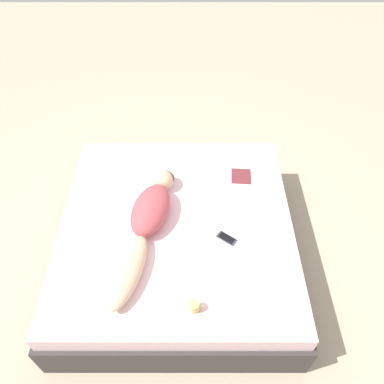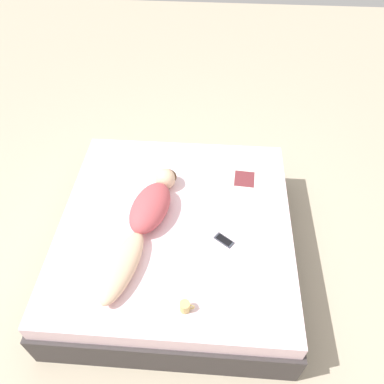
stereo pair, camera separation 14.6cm
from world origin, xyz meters
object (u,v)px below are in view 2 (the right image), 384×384
Objects in this scene: coffee_mug at (185,306)px; cell_phone at (224,240)px; person at (145,219)px; open_magazine at (230,178)px.

cell_phone is (0.26, 0.60, -0.04)m from coffee_mug.
open_magazine is (0.68, 0.60, -0.09)m from person.
person is 0.65m from cell_phone.
coffee_mug is 0.62× the size of cell_phone.
cell_phone is at bearing 66.52° from coffee_mug.
coffee_mug is at bearing -99.07° from open_magazine.
person is 7.96× the size of cell_phone.
coffee_mug is 0.65m from cell_phone.
open_magazine is 3.37× the size of cell_phone.
open_magazine is at bearing 76.85° from coffee_mug.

